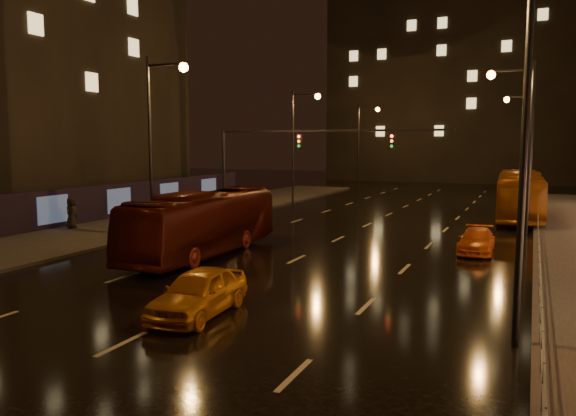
{
  "coord_description": "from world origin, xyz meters",
  "views": [
    {
      "loc": [
        9.85,
        -13.42,
        5.31
      ],
      "look_at": [
        0.05,
        8.92,
        2.5
      ],
      "focal_mm": 35.0,
      "sensor_mm": 36.0,
      "label": 1
    }
  ],
  "objects_px": {
    "taxi_near": "(199,292)",
    "taxi_far": "(477,240)",
    "bus_red": "(204,223)",
    "pedestrian_c": "(71,213)",
    "bus_curb": "(519,195)"
  },
  "relations": [
    {
      "from": "taxi_near",
      "to": "taxi_far",
      "type": "height_order",
      "value": "taxi_near"
    },
    {
      "from": "bus_red",
      "to": "pedestrian_c",
      "type": "relative_size",
      "value": 5.81
    },
    {
      "from": "bus_red",
      "to": "bus_curb",
      "type": "relative_size",
      "value": 0.9
    },
    {
      "from": "pedestrian_c",
      "to": "taxi_near",
      "type": "bearing_deg",
      "value": -140.52
    },
    {
      "from": "bus_red",
      "to": "taxi_near",
      "type": "bearing_deg",
      "value": -60.63
    },
    {
      "from": "bus_curb",
      "to": "taxi_near",
      "type": "height_order",
      "value": "bus_curb"
    },
    {
      "from": "bus_red",
      "to": "taxi_far",
      "type": "height_order",
      "value": "bus_red"
    },
    {
      "from": "bus_curb",
      "to": "taxi_far",
      "type": "distance_m",
      "value": 13.98
    },
    {
      "from": "bus_red",
      "to": "taxi_far",
      "type": "xyz_separation_m",
      "value": [
        11.96,
        5.88,
        -0.94
      ]
    },
    {
      "from": "pedestrian_c",
      "to": "bus_red",
      "type": "bearing_deg",
      "value": -121.12
    },
    {
      "from": "bus_curb",
      "to": "bus_red",
      "type": "bearing_deg",
      "value": -126.85
    },
    {
      "from": "bus_red",
      "to": "pedestrian_c",
      "type": "height_order",
      "value": "bus_red"
    },
    {
      "from": "taxi_near",
      "to": "pedestrian_c",
      "type": "relative_size",
      "value": 2.27
    },
    {
      "from": "bus_curb",
      "to": "pedestrian_c",
      "type": "height_order",
      "value": "bus_curb"
    },
    {
      "from": "bus_red",
      "to": "taxi_far",
      "type": "distance_m",
      "value": 13.36
    }
  ]
}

